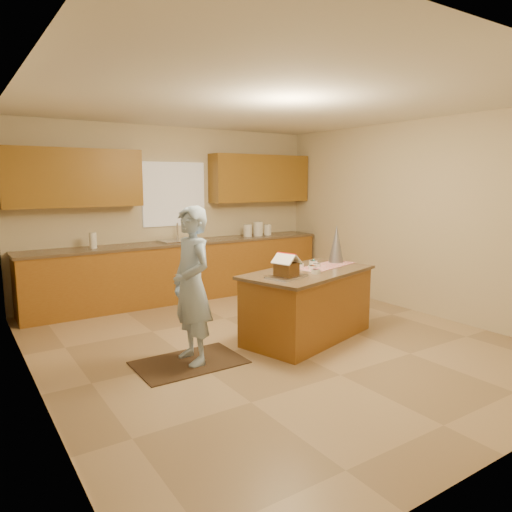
# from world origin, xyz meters

# --- Properties ---
(floor) EXTENTS (5.50, 5.50, 0.00)m
(floor) POSITION_xyz_m (0.00, 0.00, 0.00)
(floor) COLOR tan
(floor) RESTS_ON ground
(ceiling) EXTENTS (5.50, 5.50, 0.00)m
(ceiling) POSITION_xyz_m (0.00, 0.00, 2.70)
(ceiling) COLOR silver
(ceiling) RESTS_ON floor
(wall_back) EXTENTS (5.50, 5.50, 0.00)m
(wall_back) POSITION_xyz_m (0.00, 2.75, 1.35)
(wall_back) COLOR beige
(wall_back) RESTS_ON floor
(wall_left) EXTENTS (5.50, 5.50, 0.00)m
(wall_left) POSITION_xyz_m (-2.50, 0.00, 1.35)
(wall_left) COLOR beige
(wall_left) RESTS_ON floor
(wall_right) EXTENTS (5.50, 5.50, 0.00)m
(wall_right) POSITION_xyz_m (2.50, 0.00, 1.35)
(wall_right) COLOR beige
(wall_right) RESTS_ON floor
(stone_accent) EXTENTS (0.00, 2.50, 2.50)m
(stone_accent) POSITION_xyz_m (-2.48, -0.80, 1.25)
(stone_accent) COLOR gray
(stone_accent) RESTS_ON wall_left
(window_curtain) EXTENTS (1.05, 0.03, 1.00)m
(window_curtain) POSITION_xyz_m (0.00, 2.72, 1.65)
(window_curtain) COLOR white
(window_curtain) RESTS_ON wall_back
(back_counter_base) EXTENTS (4.80, 0.60, 0.88)m
(back_counter_base) POSITION_xyz_m (0.00, 2.45, 0.44)
(back_counter_base) COLOR #8F591D
(back_counter_base) RESTS_ON floor
(back_counter_top) EXTENTS (4.85, 0.63, 0.04)m
(back_counter_top) POSITION_xyz_m (0.00, 2.45, 0.90)
(back_counter_top) COLOR brown
(back_counter_top) RESTS_ON back_counter_base
(upper_cabinet_left) EXTENTS (1.85, 0.35, 0.80)m
(upper_cabinet_left) POSITION_xyz_m (-1.55, 2.57, 1.90)
(upper_cabinet_left) COLOR #986720
(upper_cabinet_left) RESTS_ON wall_back
(upper_cabinet_right) EXTENTS (1.85, 0.35, 0.80)m
(upper_cabinet_right) POSITION_xyz_m (1.55, 2.57, 1.90)
(upper_cabinet_right) COLOR #986720
(upper_cabinet_right) RESTS_ON wall_back
(sink) EXTENTS (0.70, 0.45, 0.12)m
(sink) POSITION_xyz_m (0.00, 2.45, 0.89)
(sink) COLOR silver
(sink) RESTS_ON back_counter_top
(faucet) EXTENTS (0.03, 0.03, 0.28)m
(faucet) POSITION_xyz_m (0.00, 2.63, 1.06)
(faucet) COLOR silver
(faucet) RESTS_ON back_counter_top
(island_base) EXTENTS (1.76, 1.21, 0.78)m
(island_base) POSITION_xyz_m (0.44, -0.10, 0.39)
(island_base) COLOR #8F591D
(island_base) RESTS_ON floor
(island_top) EXTENTS (1.85, 1.30, 0.04)m
(island_top) POSITION_xyz_m (0.44, -0.10, 0.80)
(island_top) COLOR brown
(island_top) RESTS_ON island_base
(table_runner) EXTENTS (0.94, 0.55, 0.01)m
(table_runner) POSITION_xyz_m (0.83, 0.01, 0.82)
(table_runner) COLOR #A70B19
(table_runner) RESTS_ON island_top
(baking_tray) EXTENTS (0.48, 0.40, 0.02)m
(baking_tray) POSITION_xyz_m (-0.02, -0.27, 0.83)
(baking_tray) COLOR silver
(baking_tray) RESTS_ON island_top
(cookbook) EXTENTS (0.23, 0.20, 0.08)m
(cookbook) POSITION_xyz_m (0.48, 0.26, 0.90)
(cookbook) COLOR white
(cookbook) RESTS_ON island_top
(tinsel_tree) EXTENTS (0.24, 0.24, 0.49)m
(tinsel_tree) POSITION_xyz_m (1.10, 0.14, 1.06)
(tinsel_tree) COLOR #A5A6B1
(tinsel_tree) RESTS_ON island_top
(rug) EXTENTS (1.09, 0.71, 0.01)m
(rug) POSITION_xyz_m (-1.09, -0.05, 0.01)
(rug) COLOR black
(rug) RESTS_ON floor
(boy) EXTENTS (0.39, 0.59, 1.61)m
(boy) POSITION_xyz_m (-1.04, -0.05, 0.81)
(boy) COLOR #A6C6EC
(boy) RESTS_ON rug
(canister_a) EXTENTS (0.15, 0.15, 0.20)m
(canister_a) POSITION_xyz_m (1.22, 2.45, 1.02)
(canister_a) COLOR white
(canister_a) RESTS_ON back_counter_top
(canister_b) EXTENTS (0.17, 0.17, 0.24)m
(canister_b) POSITION_xyz_m (1.43, 2.45, 1.04)
(canister_b) COLOR white
(canister_b) RESTS_ON back_counter_top
(canister_c) EXTENTS (0.13, 0.13, 0.19)m
(canister_c) POSITION_xyz_m (1.63, 2.45, 1.01)
(canister_c) COLOR white
(canister_c) RESTS_ON back_counter_top
(paper_towel) EXTENTS (0.10, 0.10, 0.22)m
(paper_towel) POSITION_xyz_m (-1.36, 2.45, 1.03)
(paper_towel) COLOR white
(paper_towel) RESTS_ON back_counter_top
(gingerbread_house) EXTENTS (0.30, 0.31, 0.25)m
(gingerbread_house) POSITION_xyz_m (-0.02, -0.27, 0.93)
(gingerbread_house) COLOR brown
(gingerbread_house) RESTS_ON baking_tray
(candy_bowls) EXTENTS (0.69, 0.57, 0.05)m
(candy_bowls) POSITION_xyz_m (0.48, 0.01, 0.84)
(candy_bowls) COLOR red
(candy_bowls) RESTS_ON island_top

